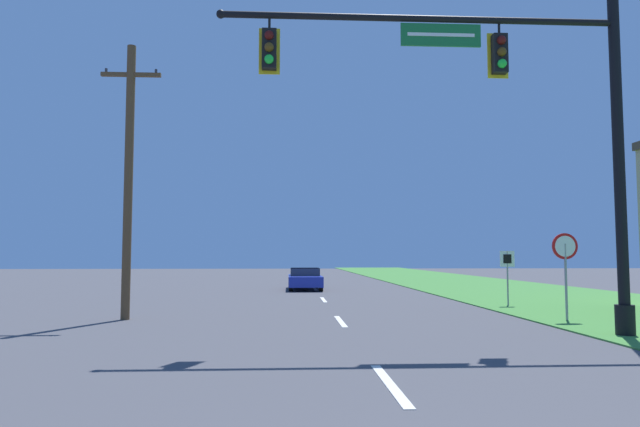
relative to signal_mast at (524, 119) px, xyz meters
The scene contains 7 objects.
grass_verge_right 21.06m from the signal_mast, 71.71° to the left, with size 10.00×110.00×0.04m.
road_center_line 13.15m from the signal_mast, 109.75° to the left, with size 0.16×34.80×0.01m.
signal_mast is the anchor object (origin of this frame).
car_ahead 19.99m from the signal_mast, 103.88° to the left, with size 1.83×4.63×1.19m.
stop_sign 5.09m from the signal_mast, 51.48° to the left, with size 0.76×0.07×2.50m.
route_sign_post 9.14m from the signal_mast, 71.75° to the left, with size 0.55×0.06×2.03m.
utility_pole_near 11.28m from the signal_mast, 157.86° to the left, with size 1.80×0.26×8.31m.
Camera 1 is at (-1.50, -2.48, 1.90)m, focal length 32.00 mm.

